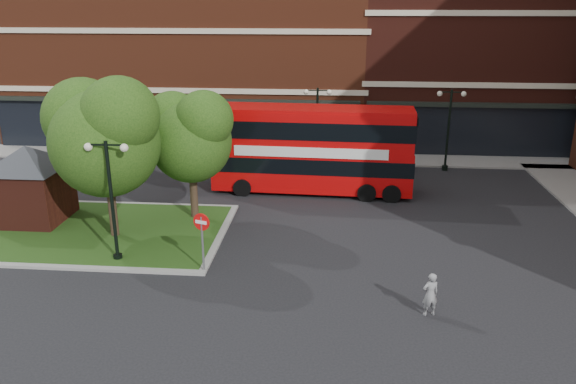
# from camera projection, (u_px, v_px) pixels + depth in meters

# --- Properties ---
(ground) EXTENTS (120.00, 120.00, 0.00)m
(ground) POSITION_uv_depth(u_px,v_px,m) (252.00, 269.00, 22.10)
(ground) COLOR black
(ground) RESTS_ON ground
(pavement_far) EXTENTS (44.00, 3.00, 0.12)m
(pavement_far) POSITION_uv_depth(u_px,v_px,m) (288.00, 157.00, 37.64)
(pavement_far) COLOR slate
(pavement_far) RESTS_ON ground
(terrace_far_left) EXTENTS (26.00, 12.00, 14.00)m
(terrace_far_left) POSITION_uv_depth(u_px,v_px,m) (193.00, 42.00, 43.12)
(terrace_far_left) COLOR maroon
(terrace_far_left) RESTS_ON ground
(terrace_far_right) EXTENTS (18.00, 12.00, 16.00)m
(terrace_far_right) POSITION_uv_depth(u_px,v_px,m) (487.00, 30.00, 41.02)
(terrace_far_right) COLOR #471911
(terrace_far_right) RESTS_ON ground
(traffic_island) EXTENTS (12.60, 7.60, 0.15)m
(traffic_island) POSITION_uv_depth(u_px,v_px,m) (88.00, 231.00, 25.56)
(traffic_island) COLOR gray
(traffic_island) RESTS_ON ground
(kiosk) EXTENTS (6.51, 6.51, 3.60)m
(kiosk) POSITION_uv_depth(u_px,v_px,m) (29.00, 176.00, 26.01)
(kiosk) COLOR #471911
(kiosk) RESTS_ON traffic_island
(tree_island_west) EXTENTS (5.40, 4.71, 7.21)m
(tree_island_west) POSITION_uv_depth(u_px,v_px,m) (103.00, 132.00, 23.52)
(tree_island_west) COLOR #2D2116
(tree_island_west) RESTS_ON ground
(tree_island_east) EXTENTS (4.46, 3.90, 6.29)m
(tree_island_east) POSITION_uv_depth(u_px,v_px,m) (189.00, 133.00, 25.80)
(tree_island_east) COLOR #2D2116
(tree_island_east) RESTS_ON ground
(lamp_island) EXTENTS (1.72, 0.36, 5.00)m
(lamp_island) POSITION_uv_depth(u_px,v_px,m) (111.00, 195.00, 21.82)
(lamp_island) COLOR black
(lamp_island) RESTS_ON ground
(lamp_far_left) EXTENTS (1.72, 0.36, 5.00)m
(lamp_far_left) POSITION_uv_depth(u_px,v_px,m) (317.00, 123.00, 34.70)
(lamp_far_left) COLOR black
(lamp_far_left) RESTS_ON ground
(lamp_far_right) EXTENTS (1.72, 0.36, 5.00)m
(lamp_far_right) POSITION_uv_depth(u_px,v_px,m) (449.00, 125.00, 34.06)
(lamp_far_right) COLOR black
(lamp_far_right) RESTS_ON ground
(bus) EXTENTS (10.83, 2.91, 4.10)m
(bus) POSITION_uv_depth(u_px,v_px,m) (312.00, 144.00, 30.22)
(bus) COLOR #BA0708
(bus) RESTS_ON ground
(woman) EXTENTS (0.65, 0.52, 1.55)m
(woman) POSITION_uv_depth(u_px,v_px,m) (430.00, 294.00, 18.61)
(woman) COLOR gray
(woman) RESTS_ON ground
(car_silver) EXTENTS (4.69, 2.14, 1.56)m
(car_silver) POSITION_uv_depth(u_px,v_px,m) (254.00, 148.00, 37.12)
(car_silver) COLOR #A3A4AA
(car_silver) RESTS_ON ground
(car_white) EXTENTS (4.59, 1.77, 1.49)m
(car_white) POSITION_uv_depth(u_px,v_px,m) (370.00, 157.00, 35.11)
(car_white) COLOR silver
(car_white) RESTS_ON ground
(no_entry_sign) EXTENTS (0.66, 0.26, 2.46)m
(no_entry_sign) POSITION_uv_depth(u_px,v_px,m) (202.00, 231.00, 21.21)
(no_entry_sign) COLOR slate
(no_entry_sign) RESTS_ON ground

